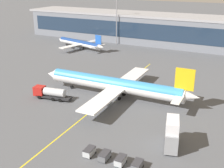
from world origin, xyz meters
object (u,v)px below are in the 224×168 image
at_px(catering_lift, 172,134).
at_px(main_airliner, 115,85).
at_px(baggage_cart_0, 89,152).
at_px(fuel_tanker, 50,93).
at_px(baggage_cart_1, 105,156).
at_px(baggage_cart_2, 121,160).
at_px(baggage_cart_3, 137,165).
at_px(commuter_jet_far, 80,43).

bearing_deg(catering_lift, main_airliner, 140.38).
bearing_deg(catering_lift, baggage_cart_0, -142.95).
xyz_separation_m(fuel_tanker, baggage_cart_1, (26.92, -17.75, -0.96)).
bearing_deg(fuel_tanker, baggage_cart_2, -30.36).
xyz_separation_m(main_airliner, baggage_cart_3, (18.04, -26.98, -2.89)).
bearing_deg(baggage_cart_3, main_airliner, 123.77).
height_order(main_airliner, catering_lift, main_airliner).
height_order(baggage_cart_2, commuter_jet_far, commuter_jet_far).
height_order(fuel_tanker, commuter_jet_far, commuter_jet_far).
relative_size(main_airliner, catering_lift, 6.38).
distance_m(baggage_cart_0, baggage_cart_1, 3.20).
height_order(baggage_cart_1, baggage_cart_2, same).
relative_size(main_airliner, baggage_cart_0, 17.05).
height_order(main_airliner, baggage_cart_3, main_airliner).
bearing_deg(main_airliner, baggage_cart_0, -72.81).
xyz_separation_m(baggage_cart_0, baggage_cart_2, (6.40, 0.22, 0.00)).
relative_size(baggage_cart_1, baggage_cart_2, 1.00).
height_order(fuel_tanker, catering_lift, catering_lift).
relative_size(baggage_cart_1, commuter_jet_far, 0.09).
xyz_separation_m(fuel_tanker, baggage_cart_2, (30.11, -17.64, -0.96)).
bearing_deg(baggage_cart_1, commuter_jet_far, 126.43).
distance_m(fuel_tanker, catering_lift, 37.48).
distance_m(fuel_tanker, baggage_cart_1, 32.26).
bearing_deg(catering_lift, fuel_tanker, 167.39).
relative_size(fuel_tanker, baggage_cart_3, 4.09).
distance_m(baggage_cart_2, baggage_cart_3, 3.20).
relative_size(baggage_cart_0, baggage_cart_3, 1.00).
bearing_deg(fuel_tanker, baggage_cart_1, -33.41).
xyz_separation_m(baggage_cart_0, baggage_cart_1, (3.20, 0.11, 0.00)).
distance_m(catering_lift, baggage_cart_3, 10.16).
relative_size(main_airliner, commuter_jet_far, 1.54).
bearing_deg(commuter_jet_far, baggage_cart_1, -53.57).
xyz_separation_m(baggage_cart_2, baggage_cart_3, (3.20, 0.11, 0.00)).
bearing_deg(baggage_cart_3, baggage_cart_1, -178.02).
xyz_separation_m(catering_lift, baggage_cart_3, (-3.24, -9.36, -2.28)).
height_order(catering_lift, commuter_jet_far, commuter_jet_far).
xyz_separation_m(main_airliner, baggage_cart_0, (8.45, -27.31, -2.89)).
bearing_deg(baggage_cart_1, baggage_cart_2, 1.98).
distance_m(catering_lift, baggage_cart_1, 13.78).
relative_size(fuel_tanker, baggage_cart_0, 4.09).
bearing_deg(baggage_cart_1, baggage_cart_0, -178.02).
relative_size(baggage_cart_2, baggage_cart_3, 1.00).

